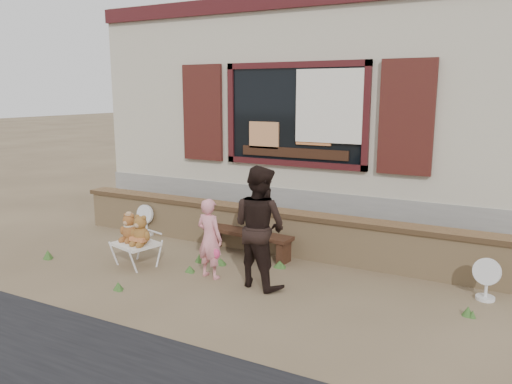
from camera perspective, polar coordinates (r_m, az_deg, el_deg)
The scene contains 12 objects.
ground at distance 6.97m, azimuth -2.33°, elevation -8.95°, with size 80.00×80.00×0.00m, color brown.
shopfront at distance 10.67m, azimuth 9.93°, elevation 8.93°, with size 8.04×5.13×4.00m.
brick_wall at distance 7.71m, azimuth 1.39°, elevation -4.29°, with size 7.10×0.36×0.67m.
bench at distance 7.51m, azimuth -1.00°, elevation -5.26°, with size 1.48×0.46×0.37m.
folding_chair at distance 7.25m, azimuth -13.55°, elevation -5.88°, with size 0.66×0.62×0.34m.
teddy_bear_left at distance 7.30m, azimuth -14.25°, elevation -3.87°, with size 0.30×0.26×0.41m, color brown, non-canonical shape.
teddy_bear_right at distance 7.07m, azimuth -13.01°, elevation -4.20°, with size 0.32×0.27×0.43m, color brown, non-canonical shape.
child at distance 6.59m, azimuth -5.33°, elevation -5.30°, with size 0.39×0.26×1.07m, color pink.
adult at distance 6.24m, azimuth 0.39°, elevation -3.97°, with size 0.75×0.58×1.54m, color black.
fan_left at distance 8.76m, azimuth -12.42°, elevation -3.11°, with size 0.33×0.23×0.54m.
fan_right at distance 6.55m, azimuth 24.89°, elevation -8.99°, with size 0.33×0.22×0.52m.
grass_tufts at distance 7.01m, azimuth -5.87°, elevation -8.38°, with size 5.82×1.84×0.16m.
Camera 1 is at (3.30, -5.65, 2.42)m, focal length 35.00 mm.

